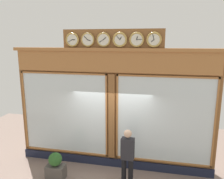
# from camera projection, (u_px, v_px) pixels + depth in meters

# --- Properties ---
(shop_facade) EXTENTS (6.48, 0.42, 4.42)m
(shop_facade) POSITION_uv_depth(u_px,v_px,m) (113.00, 108.00, 7.23)
(shop_facade) COLOR brown
(shop_facade) RESTS_ON ground_plane
(pedestrian) EXTENTS (0.38, 0.25, 1.69)m
(pedestrian) POSITION_uv_depth(u_px,v_px,m) (127.00, 155.00, 6.34)
(pedestrian) COLOR black
(pedestrian) RESTS_ON ground_plane
(planter_box) EXTENTS (0.56, 0.36, 0.43)m
(planter_box) POSITION_uv_depth(u_px,v_px,m) (56.00, 172.00, 6.80)
(planter_box) COLOR #4C4742
(planter_box) RESTS_ON ground_plane
(planter_shrub) EXTENTS (0.40, 0.40, 0.40)m
(planter_shrub) POSITION_uv_depth(u_px,v_px,m) (55.00, 159.00, 6.71)
(planter_shrub) COLOR #285623
(planter_shrub) RESTS_ON planter_box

